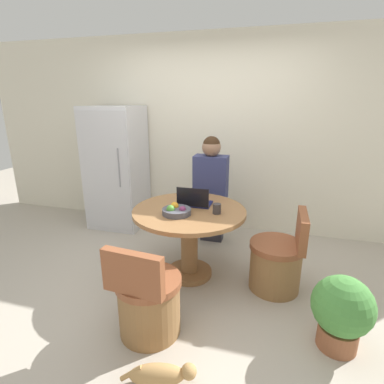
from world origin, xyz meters
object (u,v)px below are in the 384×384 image
Objects in this scene: dining_table at (189,227)px; fruit_bowl at (176,211)px; chair_right_side at (277,263)px; refrigerator at (116,168)px; person_seated at (211,186)px; cat at (161,374)px; chair_near_camera at (148,302)px; laptop at (194,202)px; potted_plant at (342,310)px.

fruit_bowl is at bearing -118.08° from dining_table.
chair_right_side is 2.92× the size of fruit_bowl.
chair_right_side is (2.24, -1.02, -0.57)m from refrigerator.
chair_right_side is at bearing -0.10° from dining_table.
cat is at bearing 93.41° from person_seated.
chair_near_camera is 0.52m from cat.
laptop is 1.21× the size of fruit_bowl.
fruit_bowl is 0.56× the size of cat.
chair_right_side and chair_near_camera have the same top height.
laptop is (0.02, 0.13, 0.24)m from dining_table.
fruit_bowl is at bearing 87.15° from cat.
chair_near_camera is 0.58× the size of person_seated.
chair_near_camera is (-0.96, -0.87, 0.00)m from chair_right_side.
dining_table is 1.38m from cat.
chair_near_camera is at bearing -89.61° from fruit_bowl.
chair_near_camera is at bearing 106.22° from cat.
cat is at bearing 96.43° from laptop.
refrigerator is 6.18× the size of fruit_bowl.
fruit_bowl reaches higher than cat.
person_seated is at bearing -89.48° from chair_near_camera.
refrigerator is at bearing -9.41° from person_seated.
potted_plant is (2.69, -1.65, -0.53)m from refrigerator.
refrigerator is at bearing -50.71° from chair_near_camera.
refrigerator is 5.13× the size of laptop.
chair_right_side is 1.39× the size of potted_plant.
refrigerator is 3.48× the size of cat.
cat is 0.84× the size of potted_plant.
person_seated reaches higher than potted_plant.
fruit_bowl reaches higher than chair_near_camera.
dining_table is at bearing -90.00° from chair_near_camera.
potted_plant is (1.15, 0.65, 0.24)m from cat.
fruit_bowl is (-0.00, 0.72, 0.49)m from chair_near_camera.
chair_near_camera is 0.87m from fruit_bowl.
refrigerator is at bearing -114.37° from chair_right_side.
chair_near_camera is at bearing -55.84° from refrigerator.
person_seated is 1.96m from potted_plant.
potted_plant is at bearing 149.92° from laptop.
person_seated reaches higher than chair_right_side.
refrigerator is 1.44m from person_seated.
laptop is at bearing 81.23° from dining_table.
refrigerator is at bearing 107.90° from cat.
person_seated is at bearing -93.11° from laptop.
refrigerator reaches higher than chair_right_side.
dining_table is 3.41× the size of laptop.
chair_near_camera is 1.39× the size of potted_plant.
chair_near_camera is 2.42× the size of laptop.
fruit_bowl is 1.56m from potted_plant.
person_seated is (-0.82, 0.79, 0.49)m from chair_right_side.
chair_right_side is (0.88, -0.00, -0.26)m from dining_table.
fruit_bowl is (1.28, -1.18, -0.08)m from refrigerator.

